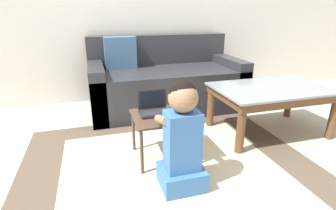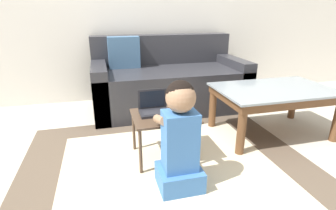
% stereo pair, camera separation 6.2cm
% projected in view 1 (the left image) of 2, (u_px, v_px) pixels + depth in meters
% --- Properties ---
extents(ground_plane, '(16.00, 16.00, 0.00)m').
position_uv_depth(ground_plane, '(178.00, 160.00, 2.08)').
color(ground_plane, beige).
extents(area_rug, '(2.20, 1.98, 0.01)m').
position_uv_depth(area_rug, '(172.00, 170.00, 1.94)').
color(area_rug, brown).
rests_on(area_rug, ground_plane).
extents(couch, '(1.75, 0.90, 0.84)m').
position_uv_depth(couch, '(164.00, 82.00, 3.16)').
color(couch, '#2D2D33').
rests_on(couch, ground_plane).
extents(coffee_table, '(1.06, 0.67, 0.45)m').
position_uv_depth(coffee_table, '(271.00, 94.00, 2.43)').
color(coffee_table, gray).
rests_on(coffee_table, ground_plane).
extents(laptop_desk, '(0.48, 0.40, 0.37)m').
position_uv_depth(laptop_desk, '(165.00, 121.00, 2.01)').
color(laptop_desk, '#4C3828').
rests_on(laptop_desk, ground_plane).
extents(laptop, '(0.23, 0.17, 0.18)m').
position_uv_depth(laptop, '(154.00, 109.00, 2.02)').
color(laptop, '#232328').
rests_on(laptop, laptop_desk).
extents(computer_mouse, '(0.06, 0.11, 0.04)m').
position_uv_depth(computer_mouse, '(181.00, 112.00, 2.00)').
color(computer_mouse, black).
rests_on(computer_mouse, laptop_desk).
extents(person_seated, '(0.28, 0.36, 0.74)m').
position_uv_depth(person_seated, '(182.00, 138.00, 1.65)').
color(person_seated, '#3D70B2').
rests_on(person_seated, ground_plane).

